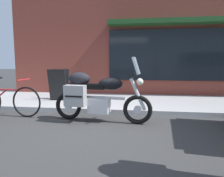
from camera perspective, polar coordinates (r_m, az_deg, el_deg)
The scene contains 4 objects.
ground_plane at distance 4.05m, azimuth -5.99°, elevation -11.08°, with size 80.00×80.00×0.00m, color #323232.
touring_motorcycle at distance 4.41m, azimuth -4.72°, elevation -1.62°, with size 2.16×0.62×1.38m.
parked_bicycle at distance 5.49m, azimuth -27.17°, elevation -2.86°, with size 1.75×0.48×0.95m.
sandwich_board_sign at distance 6.55m, azimuth -14.54°, elevation 1.04°, with size 0.55×0.42×0.95m.
Camera 1 is at (0.94, -3.73, 1.25)m, focal length 32.99 mm.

